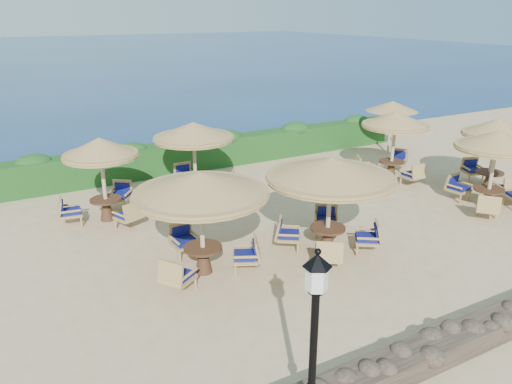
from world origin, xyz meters
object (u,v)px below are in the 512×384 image
Objects in this scene: lamp_post at (312,368)px; cafe_set_4 at (194,144)px; cafe_set_2 at (495,155)px; cafe_set_3 at (102,166)px; extra_parasol at (392,106)px; cafe_set_1 at (330,183)px; cafe_set_6 at (496,139)px; cafe_set_0 at (201,198)px; cafe_set_5 at (395,132)px.

lamp_post is 1.18× the size of cafe_set_4.
cafe_set_4 is (-7.98, 5.78, 0.05)m from cafe_set_2.
lamp_post is 10.36m from cafe_set_3.
extra_parasol is 10.75m from cafe_set_1.
cafe_set_3 reaches higher than extra_parasol.
cafe_set_4 is at bearing 76.22° from lamp_post.
lamp_post reaches higher than cafe_set_2.
cafe_set_6 is at bearing 8.16° from cafe_set_1.
lamp_post is 1.00× the size of cafe_set_0.
cafe_set_4 is at bearing 144.10° from cafe_set_2.
cafe_set_6 is at bearing 36.78° from cafe_set_2.
cafe_set_2 is 12.35m from cafe_set_3.
cafe_set_5 is (10.15, 9.20, 0.29)m from lamp_post.
cafe_set_6 is (12.30, 6.45, 0.37)m from lamp_post.
cafe_set_3 is at bearing 106.48° from cafe_set_0.
extra_parasol is at bearing 43.60° from lamp_post.
cafe_set_5 is at bearing 97.78° from cafe_set_2.
cafe_set_1 and cafe_set_2 have the same top height.
cafe_set_0 is 0.96× the size of cafe_set_1.
cafe_set_2 and cafe_set_3 have the same top height.
lamp_post is 1.38× the size of extra_parasol.
cafe_set_0 is at bearing -160.02° from cafe_set_5.
lamp_post is at bearing -128.52° from cafe_set_1.
cafe_set_2 is 1.00× the size of cafe_set_3.
cafe_set_6 is (8.09, 1.16, -0.04)m from cafe_set_1.
cafe_set_6 reaches higher than extra_parasol.
cafe_set_4 is at bearing 166.26° from cafe_set_5.
cafe_set_3 is at bearing 155.64° from cafe_set_2.
extra_parasol is at bearing 86.91° from cafe_set_6.
cafe_set_1 is at bearing -171.84° from cafe_set_6.
extra_parasol is 7.03m from cafe_set_2.
cafe_set_2 is 0.99× the size of cafe_set_5.
cafe_set_3 is (-4.78, 5.05, -0.20)m from cafe_set_1.
lamp_post is 5.87m from cafe_set_0.
lamp_post is at bearing -137.79° from cafe_set_5.
cafe_set_1 is 1.24× the size of cafe_set_5.
lamp_post is 13.89m from cafe_set_6.
cafe_set_3 is at bearing 133.39° from cafe_set_1.
cafe_set_0 is 1.19× the size of cafe_set_5.
cafe_set_5 is at bearing -131.27° from extra_parasol.
cafe_set_2 is (-1.91, -6.76, -0.31)m from extra_parasol.
cafe_set_6 is at bearing 27.67° from lamp_post.
cafe_set_1 is 7.11m from cafe_set_5.
cafe_set_3 and cafe_set_5 have the same top height.
cafe_set_4 and cafe_set_6 have the same top height.
extra_parasol is at bearing 5.63° from cafe_set_4.
cafe_set_1 is 1.25× the size of cafe_set_3.
cafe_set_5 and cafe_set_6 have the same top height.
cafe_set_2 and cafe_set_4 have the same top height.
lamp_post is 6.77m from cafe_set_1.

